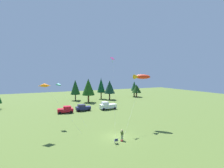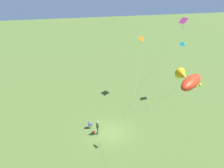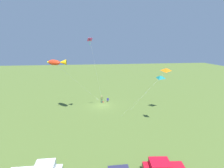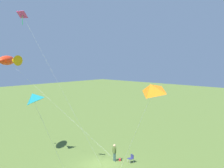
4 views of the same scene
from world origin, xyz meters
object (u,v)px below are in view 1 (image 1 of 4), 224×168
kite_large_fish (141,77)px  kite_delta_orange (45,85)px  folding_chair (116,140)px  car_red_sedan (66,110)px  kite_diamond_rainbow (112,62)px  car_navy_hatch (83,108)px  backpack_on_grass (122,141)px  person_kite_flyer (122,134)px  truck_white_pickup (107,106)px  kite_delta_teal (59,84)px

kite_large_fish → kite_delta_orange: size_ratio=1.15×
folding_chair → car_red_sedan: 24.95m
kite_diamond_rainbow → car_navy_hatch: bearing=96.0°
backpack_on_grass → kite_large_fish: bearing=39.7°
folding_chair → backpack_on_grass: folding_chair is taller
person_kite_flyer → folding_chair: bearing=130.5°
person_kite_flyer → truck_white_pickup: (7.92, 23.45, 0.08)m
kite_delta_teal → kite_diamond_rainbow: bearing=-30.9°
car_red_sedan → kite_diamond_rainbow: (6.78, -15.63, 12.34)m
car_red_sedan → person_kite_flyer: bearing=-72.9°
kite_delta_orange → kite_delta_teal: kite_delta_orange is taller
car_navy_hatch → truck_white_pickup: size_ratio=0.83×
backpack_on_grass → truck_white_pickup: 25.32m
car_red_sedan → kite_delta_teal: 12.74m
truck_white_pickup → kite_delta_orange: kite_delta_orange is taller
person_kite_flyer → car_red_sedan: bearing=22.2°
person_kite_flyer → kite_delta_orange: 16.25m
person_kite_flyer → kite_delta_orange: bearing=62.1°
car_navy_hatch → kite_large_fish: size_ratio=0.39×
person_kite_flyer → car_red_sedan: (-4.51, 23.93, -0.07)m
truck_white_pickup → kite_large_fish: size_ratio=0.47×
kite_delta_orange → kite_delta_teal: bearing=57.8°
kite_delta_orange → person_kite_flyer: bearing=-39.4°
kite_large_fish → kite_delta_orange: kite_large_fish is taller
person_kite_flyer → car_navy_hatch: (0.54, 24.65, -0.07)m
car_navy_hatch → kite_diamond_rainbow: kite_diamond_rainbow is taller
person_kite_flyer → truck_white_pickup: size_ratio=0.34×
kite_large_fish → car_navy_hatch: bearing=113.6°
person_kite_flyer → backpack_on_grass: person_kite_flyer is taller
folding_chair → backpack_on_grass: (1.19, 0.37, -0.38)m
truck_white_pickup → car_red_sedan: bearing=-0.5°
folding_chair → backpack_on_grass: bearing=-58.0°
folding_chair → kite_large_fish: size_ratio=0.08×
person_kite_flyer → truck_white_pickup: bearing=-7.2°
car_red_sedan → kite_delta_orange: (-6.48, -14.91, 7.93)m
folding_chair → truck_white_pickup: 26.07m
folding_chair → kite_delta_orange: size_ratio=0.09×
kite_large_fish → kite_diamond_rainbow: 7.00m
backpack_on_grass → kite_large_fish: 15.16m
folding_chair → car_navy_hatch: (2.05, 25.49, 0.46)m
truck_white_pickup → kite_delta_teal: size_ratio=0.56×
kite_large_fish → kite_diamond_rainbow: bearing=165.7°
folding_chair → kite_delta_orange: (-9.49, 9.86, 8.40)m
kite_diamond_rainbow → backpack_on_grass: bearing=-106.4°
folding_chair → backpack_on_grass: 1.30m
car_navy_hatch → kite_delta_orange: (-11.54, -15.63, 7.93)m
kite_large_fish → folding_chair: bearing=-142.5°
kite_large_fish → kite_delta_orange: bearing=173.3°
kite_delta_teal → car_navy_hatch: bearing=51.6°
person_kite_flyer → car_navy_hatch: 24.66m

